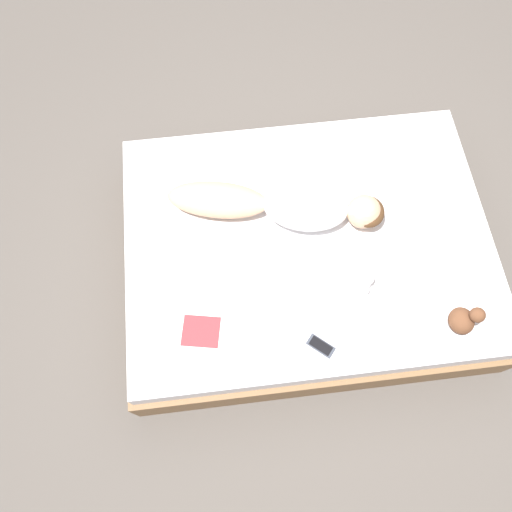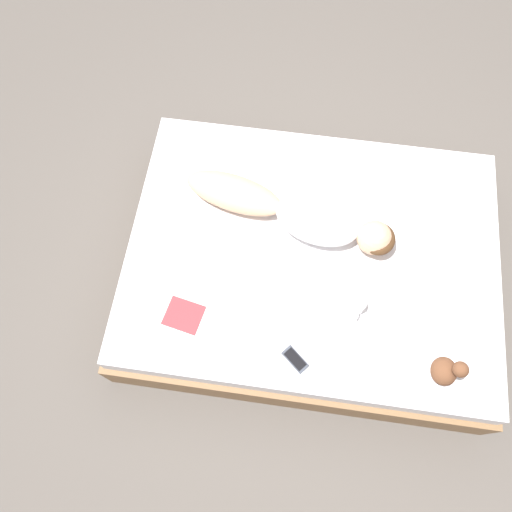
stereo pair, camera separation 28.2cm
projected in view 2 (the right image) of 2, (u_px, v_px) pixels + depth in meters
ground_plane at (306, 277)px, 3.29m from camera, size 12.00×12.00×0.00m
bed at (309, 265)px, 3.09m from camera, size 1.68×2.20×0.44m
person at (298, 213)px, 2.88m from camera, size 0.49×1.28×0.20m
open_magazine at (192, 295)px, 2.78m from camera, size 0.58×0.39×0.01m
coffee_mug at (357, 306)px, 2.71m from camera, size 0.12×0.08×0.10m
cell_phone at (295, 359)px, 2.64m from camera, size 0.15×0.16×0.01m
plush_toy at (447, 371)px, 2.54m from camera, size 0.15×0.16×0.19m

